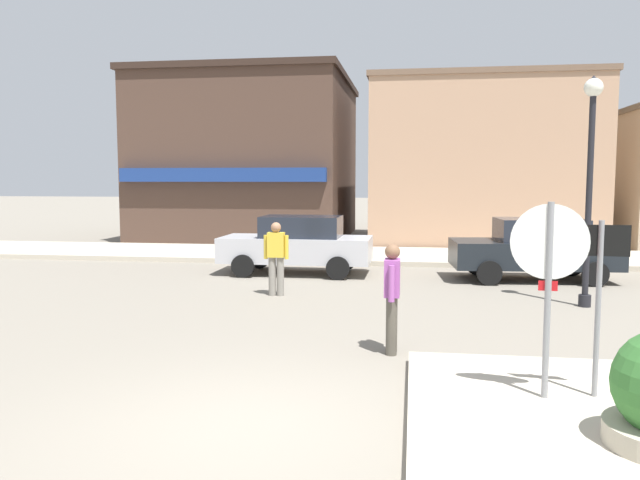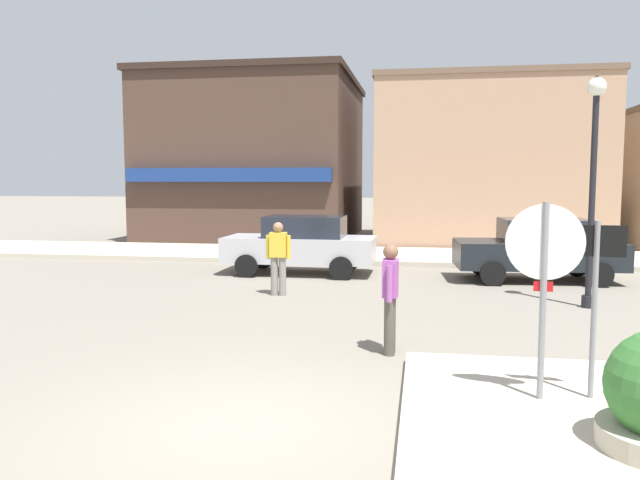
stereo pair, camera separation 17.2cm
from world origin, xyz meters
name	(u,v)px [view 2 (the right image)]	position (x,y,z in m)	size (l,w,h in m)	color
ground_plane	(240,426)	(0.00, 0.00, 0.00)	(160.00, 160.00, 0.00)	gray
kerb_far	(365,255)	(0.00, 14.08, 0.07)	(80.00, 4.00, 0.15)	#B7AD99
stop_sign	(544,275)	(3.12, 0.92, 1.52)	(0.82, 0.09, 2.30)	gray
one_way_sign	(595,291)	(3.68, 1.04, 1.33)	(0.60, 0.08, 2.10)	gray
lamp_post	(594,158)	(5.09, 6.90, 2.96)	(0.36, 0.36, 4.54)	black
parked_car_nearest	(301,244)	(-1.38, 10.34, 0.81)	(4.01, 1.91, 1.56)	#B7B7BC
parked_car_second	(539,249)	(4.71, 10.15, 0.81)	(4.12, 2.11, 1.56)	black
pedestrian_crossing_near	(278,256)	(-1.27, 7.16, 0.87)	(0.55, 0.23, 1.61)	gray
pedestrian_crossing_far	(390,295)	(1.38, 2.95, 0.87)	(0.22, 0.55, 1.61)	#4C473D
building_corner_shop	(260,159)	(-5.23, 20.56, 3.41)	(8.35, 9.47, 6.81)	#473328
building_storefront_left_near	(485,163)	(4.23, 19.65, 3.18)	(8.46, 7.04, 6.34)	tan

